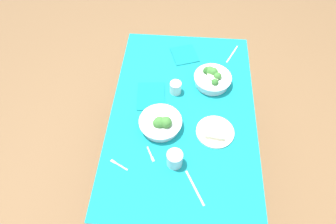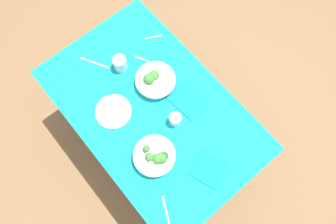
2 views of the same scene
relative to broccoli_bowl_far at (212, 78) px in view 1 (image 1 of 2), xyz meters
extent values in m
plane|color=brown|center=(0.23, -0.17, -0.80)|extent=(6.00, 6.00, 0.00)
cube|color=teal|center=(0.23, -0.17, -0.04)|extent=(1.32, 0.83, 0.01)
cube|color=brown|center=(0.23, -0.17, -0.06)|extent=(1.28, 0.81, 0.02)
cylinder|color=brown|center=(-0.33, -0.48, -0.43)|extent=(0.07, 0.07, 0.73)
cylinder|color=brown|center=(-0.33, 0.15, -0.43)|extent=(0.07, 0.07, 0.73)
cylinder|color=white|center=(0.00, 0.00, -0.01)|extent=(0.20, 0.20, 0.05)
cylinder|color=white|center=(0.00, 0.00, 0.02)|extent=(0.23, 0.23, 0.01)
sphere|color=#3D7A33|center=(-0.02, 0.00, 0.03)|extent=(0.06, 0.06, 0.06)
sphere|color=#286023|center=(-0.03, -0.03, 0.03)|extent=(0.05, 0.05, 0.05)
sphere|color=#3D7A33|center=(0.01, 0.03, 0.03)|extent=(0.05, 0.05, 0.05)
sphere|color=#3D7A33|center=(-0.03, -0.02, 0.03)|extent=(0.06, 0.06, 0.06)
sphere|color=#33702D|center=(0.06, 0.01, 0.03)|extent=(0.04, 0.04, 0.04)
cylinder|color=beige|center=(0.00, 0.01, 0.03)|extent=(0.08, 0.08, 0.01)
cylinder|color=white|center=(0.35, -0.29, -0.02)|extent=(0.21, 0.21, 0.05)
cylinder|color=white|center=(0.35, -0.29, 0.01)|extent=(0.24, 0.24, 0.01)
sphere|color=#33702D|center=(0.37, -0.27, 0.02)|extent=(0.04, 0.04, 0.04)
sphere|color=#3D7A33|center=(0.37, -0.30, 0.02)|extent=(0.06, 0.06, 0.06)
sphere|color=#3D7A33|center=(0.36, -0.29, 0.02)|extent=(0.07, 0.07, 0.07)
sphere|color=#3D7A33|center=(0.37, -0.25, 0.03)|extent=(0.07, 0.07, 0.07)
cylinder|color=beige|center=(0.35, -0.28, 0.02)|extent=(0.06, 0.06, 0.01)
cylinder|color=silver|center=(0.36, 0.02, -0.03)|extent=(0.21, 0.21, 0.01)
cube|color=beige|center=(0.36, 0.02, -0.02)|extent=(0.12, 0.11, 0.03)
cylinder|color=silver|center=(0.09, -0.22, 0.00)|extent=(0.07, 0.07, 0.08)
cylinder|color=silver|center=(0.56, -0.19, 0.01)|extent=(0.08, 0.08, 0.09)
cube|color=#B7B7BC|center=(0.51, -0.33, -0.04)|extent=(0.06, 0.04, 0.00)
cube|color=#B7B7BC|center=(0.55, -0.31, -0.04)|extent=(0.03, 0.02, 0.00)
cube|color=#B7B7BC|center=(0.61, -0.46, -0.04)|extent=(0.04, 0.07, 0.00)
cube|color=#B7B7BC|center=(0.58, -0.51, -0.04)|extent=(0.02, 0.03, 0.00)
cube|color=#B7B7BC|center=(0.69, -0.09, -0.04)|extent=(0.17, 0.10, 0.00)
cube|color=#B7B7BC|center=(-0.27, 0.14, -0.04)|extent=(0.17, 0.09, 0.00)
cube|color=#0F777D|center=(-0.23, -0.18, -0.04)|extent=(0.21, 0.21, 0.01)
cube|color=#0F777D|center=(0.14, -0.36, -0.04)|extent=(0.23, 0.18, 0.01)
camera|label=1|loc=(1.22, -0.17, 1.33)|focal=31.08mm
camera|label=2|loc=(-0.28, 0.15, 1.66)|focal=33.30mm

